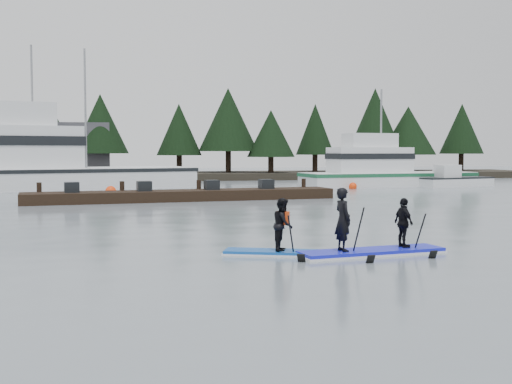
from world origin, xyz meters
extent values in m
plane|color=gray|center=(0.00, 0.00, 0.00)|extent=(160.00, 160.00, 0.00)
cube|color=#2D281E|center=(0.00, 42.00, 0.30)|extent=(70.00, 8.00, 0.60)
cube|color=#4C4C51|center=(-14.00, 44.00, 2.50)|extent=(18.00, 6.00, 5.00)
cube|color=white|center=(-8.97, 28.97, 0.13)|extent=(19.81, 9.71, 2.55)
cube|color=white|center=(-11.20, 28.42, 2.78)|extent=(9.26, 5.76, 2.76)
cylinder|color=gray|center=(-9.90, 28.74, 5.44)|extent=(0.14, 0.14, 8.07)
cube|color=white|center=(14.72, 27.44, 0.09)|extent=(12.91, 4.63, 1.81)
cube|color=white|center=(13.21, 27.31, 1.90)|extent=(5.89, 3.06, 1.81)
cylinder|color=gray|center=(14.09, 27.39, 3.98)|extent=(0.14, 0.14, 5.98)
cube|color=white|center=(19.21, 25.78, 0.33)|extent=(5.87, 2.88, 0.66)
cube|color=black|center=(-1.32, 16.97, 0.26)|extent=(15.99, 3.69, 0.53)
sphere|color=#FF3C0C|center=(-4.96, 22.58, 0.00)|extent=(0.64, 0.64, 0.64)
sphere|color=#FF3C0C|center=(10.96, 24.81, 0.00)|extent=(0.55, 0.55, 0.55)
sphere|color=#FF3C0C|center=(6.17, 20.45, 0.00)|extent=(0.52, 0.52, 0.52)
cube|color=#114CA7|center=(-0.88, -0.83, 0.05)|extent=(2.91, 1.70, 0.11)
imported|color=black|center=(-0.88, -0.83, 0.75)|extent=(0.68, 0.76, 1.28)
cube|color=#EB4213|center=(-0.88, -0.83, 0.90)|extent=(0.35, 0.30, 0.32)
cylinder|color=black|center=(-0.72, -1.12, 0.29)|extent=(0.47, 0.79, 1.50)
cube|color=#161DCE|center=(1.25, -1.26, 0.07)|extent=(3.78, 1.35, 0.13)
imported|color=black|center=(0.46, -1.37, 0.89)|extent=(0.43, 0.60, 1.52)
cylinder|color=black|center=(0.73, -1.56, 0.44)|extent=(0.04, 0.94, 1.58)
imported|color=black|center=(2.14, -1.15, 0.75)|extent=(0.39, 0.76, 1.24)
cylinder|color=black|center=(2.42, -1.33, 0.29)|extent=(0.04, 0.88, 1.49)
camera|label=1|loc=(-4.94, -15.77, 2.52)|focal=45.00mm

